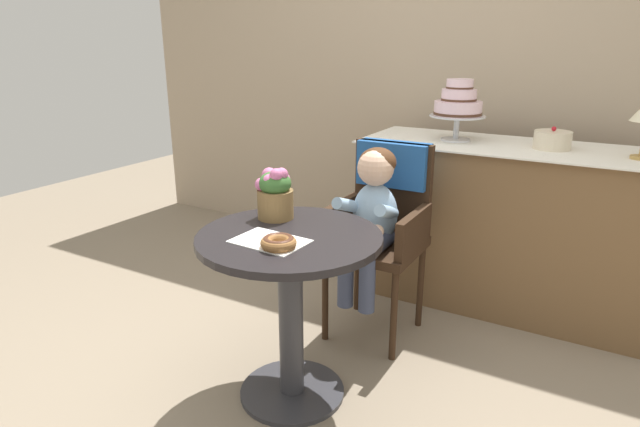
{
  "coord_description": "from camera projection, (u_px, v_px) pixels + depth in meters",
  "views": [
    {
      "loc": [
        1.05,
        -1.61,
        1.44
      ],
      "look_at": [
        0.05,
        0.15,
        0.77
      ],
      "focal_mm": 30.0,
      "sensor_mm": 36.0,
      "label": 1
    }
  ],
  "objects": [
    {
      "name": "display_counter",
      "position": [
        502.0,
        225.0,
        2.94
      ],
      "size": [
        1.56,
        0.62,
        0.9
      ],
      "color": "brown",
      "rests_on": "ground"
    },
    {
      "name": "back_wall",
      "position": [
        446.0,
        53.0,
        3.38
      ],
      "size": [
        4.8,
        0.1,
        2.7
      ],
      "primitive_type": "cube",
      "color": "tan",
      "rests_on": "ground"
    },
    {
      "name": "tiered_cake_stand",
      "position": [
        458.0,
        104.0,
        2.88
      ],
      "size": [
        0.3,
        0.3,
        0.33
      ],
      "color": "silver",
      "rests_on": "display_counter"
    },
    {
      "name": "cafe_table",
      "position": [
        290.0,
        284.0,
        2.11
      ],
      "size": [
        0.72,
        0.72,
        0.72
      ],
      "color": "black",
      "rests_on": "ground"
    },
    {
      "name": "paper_napkin",
      "position": [
        270.0,
        241.0,
        1.97
      ],
      "size": [
        0.28,
        0.2,
        0.0
      ],
      "primitive_type": "cube",
      "rotation": [
        0.0,
        0.0,
        -0.06
      ],
      "color": "white",
      "rests_on": "cafe_table"
    },
    {
      "name": "ground_plane",
      "position": [
        292.0,
        393.0,
        2.27
      ],
      "size": [
        8.0,
        8.0,
        0.0
      ],
      "primitive_type": "plane",
      "color": "gray"
    },
    {
      "name": "wicker_chair",
      "position": [
        385.0,
        208.0,
        2.63
      ],
      "size": [
        0.42,
        0.45,
        0.95
      ],
      "rotation": [
        0.0,
        0.0,
        -0.04
      ],
      "color": "#332114",
      "rests_on": "ground"
    },
    {
      "name": "seated_child",
      "position": [
        372.0,
        209.0,
        2.49
      ],
      "size": [
        0.27,
        0.32,
        0.73
      ],
      "color": "#8CADCC",
      "rests_on": "ground"
    },
    {
      "name": "round_layer_cake",
      "position": [
        552.0,
        140.0,
        2.71
      ],
      "size": [
        0.18,
        0.18,
        0.11
      ],
      "color": "beige",
      "rests_on": "display_counter"
    },
    {
      "name": "donut_front",
      "position": [
        279.0,
        242.0,
        1.9
      ],
      "size": [
        0.13,
        0.13,
        0.04
      ],
      "color": "#936033",
      "rests_on": "cafe_table"
    },
    {
      "name": "flower_vase",
      "position": [
        275.0,
        192.0,
        2.2
      ],
      "size": [
        0.15,
        0.15,
        0.22
      ],
      "color": "brown",
      "rests_on": "cafe_table"
    }
  ]
}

